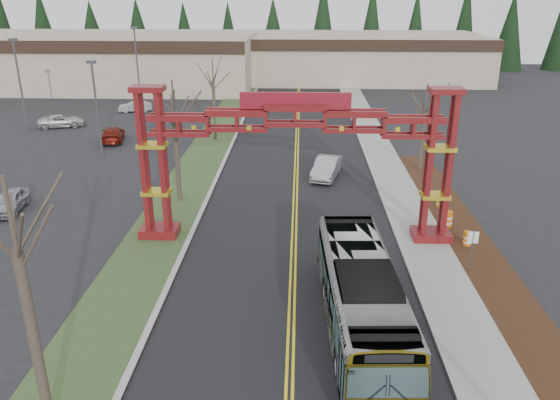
{
  "coord_description": "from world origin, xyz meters",
  "views": [
    {
      "loc": [
        0.26,
        -11.3,
        13.76
      ],
      "look_at": [
        -0.7,
        14.5,
        3.75
      ],
      "focal_mm": 35.0,
      "sensor_mm": 36.0,
      "label": 1
    }
  ],
  "objects_px": {
    "transit_bus": "(361,297)",
    "bare_tree_median_near": "(17,251)",
    "retail_building_west": "(100,60)",
    "parked_car_far_b": "(61,121)",
    "parked_car_far_a": "(135,106)",
    "barrel_mid": "(447,220)",
    "light_pole_mid": "(19,78)",
    "light_pole_far": "(137,59)",
    "parked_car_near_a": "(10,201)",
    "bare_tree_median_mid": "(174,113)",
    "bare_tree_median_far": "(213,81)",
    "parked_car_mid_a": "(113,134)",
    "barrel_north": "(441,201)",
    "barrel_south": "(467,239)",
    "gateway_arch": "(295,140)",
    "silver_sedan": "(327,168)",
    "bare_tree_right_far": "(425,110)",
    "light_pole_near": "(96,105)",
    "street_sign": "(472,243)",
    "retail_building_east": "(361,57)"
  },
  "relations": [
    {
      "from": "gateway_arch",
      "to": "barrel_north",
      "type": "bearing_deg",
      "value": 27.41
    },
    {
      "from": "gateway_arch",
      "to": "light_pole_far",
      "type": "bearing_deg",
      "value": 116.79
    },
    {
      "from": "bare_tree_median_far",
      "to": "street_sign",
      "type": "distance_m",
      "value": 31.65
    },
    {
      "from": "barrel_south",
      "to": "barrel_mid",
      "type": "distance_m",
      "value": 2.67
    },
    {
      "from": "silver_sedan",
      "to": "parked_car_near_a",
      "type": "bearing_deg",
      "value": -145.71
    },
    {
      "from": "parked_car_far_b",
      "to": "bare_tree_median_mid",
      "type": "distance_m",
      "value": 27.86
    },
    {
      "from": "parked_car_far_a",
      "to": "parked_car_far_b",
      "type": "xyz_separation_m",
      "value": [
        -5.64,
        -8.0,
        0.01
      ]
    },
    {
      "from": "gateway_arch",
      "to": "bare_tree_median_far",
      "type": "distance_m",
      "value": 23.82
    },
    {
      "from": "transit_bus",
      "to": "bare_tree_right_far",
      "type": "distance_m",
      "value": 23.77
    },
    {
      "from": "silver_sedan",
      "to": "light_pole_far",
      "type": "bearing_deg",
      "value": 142.28
    },
    {
      "from": "transit_bus",
      "to": "barrel_mid",
      "type": "xyz_separation_m",
      "value": [
        6.44,
        11.02,
        -1.1
      ]
    },
    {
      "from": "retail_building_west",
      "to": "parked_car_far_b",
      "type": "distance_m",
      "value": 27.6
    },
    {
      "from": "bare_tree_median_near",
      "to": "light_pole_mid",
      "type": "relative_size",
      "value": 0.97
    },
    {
      "from": "retail_building_west",
      "to": "light_pole_near",
      "type": "xyz_separation_m",
      "value": [
        13.43,
        -39.07,
        1.1
      ]
    },
    {
      "from": "bare_tree_median_near",
      "to": "barrel_south",
      "type": "xyz_separation_m",
      "value": [
        17.87,
        14.41,
        -6.11
      ]
    },
    {
      "from": "light_pole_near",
      "to": "barrel_mid",
      "type": "relative_size",
      "value": 7.67
    },
    {
      "from": "bare_tree_right_far",
      "to": "street_sign",
      "type": "relative_size",
      "value": 3.02
    },
    {
      "from": "light_pole_far",
      "to": "barrel_south",
      "type": "relative_size",
      "value": 10.14
    },
    {
      "from": "parked_car_near_a",
      "to": "parked_car_mid_a",
      "type": "height_order",
      "value": "parked_car_mid_a"
    },
    {
      "from": "bare_tree_median_near",
      "to": "bare_tree_median_mid",
      "type": "xyz_separation_m",
      "value": [
        0.0,
        20.95,
        -0.37
      ]
    },
    {
      "from": "light_pole_far",
      "to": "parked_car_near_a",
      "type": "bearing_deg",
      "value": -87.48
    },
    {
      "from": "gateway_arch",
      "to": "bare_tree_right_far",
      "type": "bearing_deg",
      "value": 52.92
    },
    {
      "from": "transit_bus",
      "to": "bare_tree_median_near",
      "type": "relative_size",
      "value": 1.32
    },
    {
      "from": "bare_tree_median_near",
      "to": "retail_building_east",
      "type": "bearing_deg",
      "value": 76.87
    },
    {
      "from": "bare_tree_median_near",
      "to": "parked_car_far_a",
      "type": "bearing_deg",
      "value": 102.95
    },
    {
      "from": "light_pole_far",
      "to": "street_sign",
      "type": "bearing_deg",
      "value": -56.32
    },
    {
      "from": "retail_building_east",
      "to": "bare_tree_median_near",
      "type": "distance_m",
      "value": 79.31
    },
    {
      "from": "retail_building_west",
      "to": "bare_tree_median_mid",
      "type": "xyz_separation_m",
      "value": [
        22.0,
        -48.23,
        2.44
      ]
    },
    {
      "from": "transit_bus",
      "to": "parked_car_far_a",
      "type": "xyz_separation_m",
      "value": [
        -22.48,
        44.17,
        -1.01
      ]
    },
    {
      "from": "barrel_mid",
      "to": "bare_tree_right_far",
      "type": "bearing_deg",
      "value": 86.91
    },
    {
      "from": "silver_sedan",
      "to": "light_pole_far",
      "type": "relative_size",
      "value": 0.51
    },
    {
      "from": "bare_tree_median_mid",
      "to": "barrel_north",
      "type": "bearing_deg",
      "value": -2.18
    },
    {
      "from": "parked_car_far_a",
      "to": "barrel_south",
      "type": "bearing_deg",
      "value": 22.91
    },
    {
      "from": "light_pole_near",
      "to": "barrel_south",
      "type": "xyz_separation_m",
      "value": [
        26.45,
        -15.7,
        -4.4
      ]
    },
    {
      "from": "light_pole_mid",
      "to": "retail_building_west",
      "type": "bearing_deg",
      "value": 93.59
    },
    {
      "from": "bare_tree_median_far",
      "to": "bare_tree_right_far",
      "type": "bearing_deg",
      "value": -27.08
    },
    {
      "from": "bare_tree_median_far",
      "to": "barrel_south",
      "type": "xyz_separation_m",
      "value": [
        17.87,
        -23.25,
        -5.23
      ]
    },
    {
      "from": "transit_bus",
      "to": "parked_car_far_a",
      "type": "relative_size",
      "value": 3.05
    },
    {
      "from": "gateway_arch",
      "to": "retail_building_east",
      "type": "relative_size",
      "value": 0.48
    },
    {
      "from": "gateway_arch",
      "to": "silver_sedan",
      "type": "distance_m",
      "value": 12.63
    },
    {
      "from": "parked_car_near_a",
      "to": "street_sign",
      "type": "xyz_separation_m",
      "value": [
        27.96,
        -7.42,
        0.99
      ]
    },
    {
      "from": "transit_bus",
      "to": "parked_car_mid_a",
      "type": "height_order",
      "value": "transit_bus"
    },
    {
      "from": "transit_bus",
      "to": "bare_tree_median_mid",
      "type": "height_order",
      "value": "bare_tree_median_mid"
    },
    {
      "from": "retail_building_west",
      "to": "parked_car_far_a",
      "type": "relative_size",
      "value": 11.88
    },
    {
      "from": "light_pole_near",
      "to": "barrel_mid",
      "type": "distance_m",
      "value": 29.38
    },
    {
      "from": "silver_sedan",
      "to": "barrel_mid",
      "type": "xyz_separation_m",
      "value": [
        7.0,
        -9.45,
        -0.24
      ]
    },
    {
      "from": "parked_car_mid_a",
      "to": "barrel_north",
      "type": "relative_size",
      "value": 4.66
    },
    {
      "from": "light_pole_near",
      "to": "barrel_north",
      "type": "relative_size",
      "value": 8.14
    },
    {
      "from": "parked_car_far_a",
      "to": "barrel_mid",
      "type": "bearing_deg",
      "value": 24.58
    },
    {
      "from": "bare_tree_median_mid",
      "to": "bare_tree_median_far",
      "type": "bearing_deg",
      "value": 90.0
    }
  ]
}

